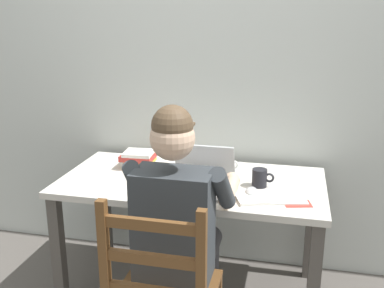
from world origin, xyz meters
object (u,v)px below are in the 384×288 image
seated_person (180,219)px  coffee_mug_white (226,165)px  landscape_photo_print (297,204)px  coffee_mug_spare (147,182)px  desk (192,195)px  laptop (200,178)px  book_stack_main (139,159)px  computer_mouse (251,191)px  coffee_mug_dark (260,178)px

seated_person → coffee_mug_white: size_ratio=11.21×
coffee_mug_white → landscape_photo_print: coffee_mug_white is taller
seated_person → coffee_mug_spare: size_ratio=10.69×
desk → laptop: laptop is taller
laptop → book_stack_main: (-0.42, 0.23, 0.00)m
coffee_mug_spare → landscape_photo_print: (0.77, -0.01, -0.04)m
computer_mouse → coffee_mug_white: 0.33m
coffee_mug_white → book_stack_main: (-0.52, -0.01, 0.00)m
landscape_photo_print → computer_mouse: bearing=149.1°
coffee_mug_spare → landscape_photo_print: 0.77m
book_stack_main → landscape_photo_print: bearing=-19.7°
landscape_photo_print → desk: bearing=145.9°
laptop → coffee_mug_spare: size_ratio=2.86×
desk → coffee_mug_spare: (-0.19, -0.20, 0.14)m
coffee_mug_spare → desk: bearing=45.6°
coffee_mug_white → coffee_mug_spare: 0.49m
seated_person → computer_mouse: seated_person is taller
computer_mouse → coffee_mug_spare: (-0.54, -0.06, 0.03)m
book_stack_main → desk: bearing=-19.9°
desk → laptop: 0.19m
laptop → book_stack_main: bearing=151.3°
coffee_mug_spare → seated_person: bearing=-45.1°
desk → coffee_mug_white: bearing=39.0°
desk → coffee_mug_white: 0.26m
coffee_mug_dark → laptop: bearing=-164.2°
desk → book_stack_main: size_ratio=7.63×
coffee_mug_spare → coffee_mug_dark: bearing=17.7°
coffee_mug_white → computer_mouse: bearing=-57.7°
desk → seated_person: bearing=-84.2°
coffee_mug_white → coffee_mug_spare: size_ratio=0.95×
seated_person → coffee_mug_dark: seated_person is taller
seated_person → book_stack_main: bearing=125.0°
computer_mouse → coffee_mug_white: size_ratio=0.91×
seated_person → computer_mouse: bearing=45.4°
coffee_mug_dark → coffee_mug_spare: (-0.57, -0.18, -0.00)m
book_stack_main → landscape_photo_print: (0.92, -0.33, -0.05)m
desk → coffee_mug_spare: bearing=-134.4°
laptop → coffee_mug_dark: laptop is taller
seated_person → laptop: 0.35m
coffee_mug_dark → book_stack_main: book_stack_main is taller
computer_mouse → desk: bearing=158.2°
laptop → coffee_mug_white: size_ratio=3.00×
laptop → coffee_mug_spare: 0.28m
seated_person → coffee_mug_dark: bearing=51.9°
coffee_mug_dark → computer_mouse: bearing=-105.3°
seated_person → laptop: size_ratio=3.74×
laptop → desk: bearing=124.1°
computer_mouse → laptop: bearing=173.0°
seated_person → book_stack_main: size_ratio=6.52×
desk → coffee_mug_dark: size_ratio=12.29×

